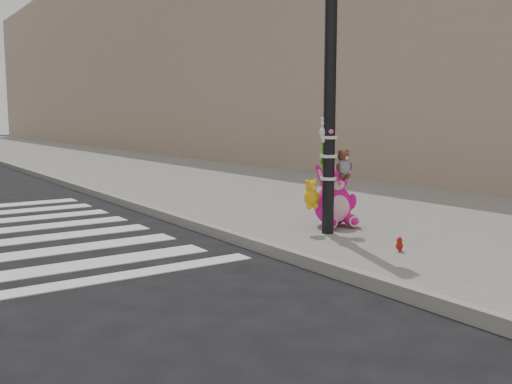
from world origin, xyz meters
TOP-DOWN VIEW (x-y plane):
  - ground at (0.00, 0.00)m, footprint 120.00×120.00m
  - sidewalk_near at (5.00, 10.00)m, footprint 7.00×80.00m
  - curb_edge at (1.55, 10.00)m, footprint 0.12×80.00m
  - bld_near at (10.50, 20.00)m, footprint 5.00×60.00m
  - signal_pole at (2.61, 1.82)m, footprint 0.69×0.50m
  - pink_bunny at (3.04, 2.17)m, footprint 0.74×0.81m
  - red_teddy at (2.57, 0.50)m, footprint 0.15×0.14m

SIDE VIEW (x-z plane):
  - ground at x=0.00m, z-range 0.00..0.00m
  - sidewalk_near at x=5.00m, z-range 0.00..0.14m
  - curb_edge at x=1.55m, z-range -0.01..0.15m
  - red_teddy at x=2.57m, z-range 0.14..0.32m
  - pink_bunny at x=3.04m, z-range 0.06..0.98m
  - signal_pole at x=2.61m, z-range -0.24..3.76m
  - bld_near at x=10.50m, z-range 0.00..10.00m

